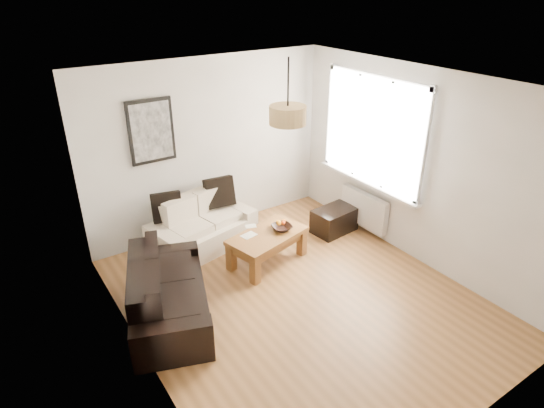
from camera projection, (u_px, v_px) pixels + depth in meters
floor at (299, 298)px, 5.67m from camera, size 4.50×4.50×0.00m
ceiling at (306, 85)px, 4.52m from camera, size 3.80×4.50×0.00m
wall_back at (209, 147)px, 6.77m from camera, size 3.80×0.04×2.60m
wall_front at (486, 315)px, 3.42m from camera, size 3.80×0.04×2.60m
wall_left at (134, 256)px, 4.14m from camera, size 0.04×4.50×2.60m
wall_right at (418, 168)px, 6.04m from camera, size 0.04×4.50×2.60m
window_bay at (374, 131)px, 6.48m from camera, size 0.14×1.90×1.60m
radiator at (364, 209)px, 7.01m from camera, size 0.10×0.90×0.52m
poster at (151, 131)px, 6.14m from camera, size 0.62×0.04×0.87m
pendant_shade at (288, 115)px, 4.90m from camera, size 0.40×0.40×0.20m
loveseat_cream at (202, 224)px, 6.62m from camera, size 1.60×1.08×0.73m
sofa_leather at (168, 290)px, 5.23m from camera, size 1.34×1.86×0.73m
coffee_table at (267, 248)px, 6.31m from camera, size 1.18×0.82×0.44m
ottoman at (334, 220)px, 7.09m from camera, size 0.69×0.48×0.37m
cushion_left at (167, 207)px, 6.40m from camera, size 0.43×0.22×0.41m
cushion_right at (219, 192)px, 6.81m from camera, size 0.45×0.18×0.43m
fruit_bowl at (282, 228)px, 6.30m from camera, size 0.30×0.30×0.07m
orange_a at (283, 223)px, 6.40m from camera, size 0.07×0.07×0.06m
orange_b at (284, 222)px, 6.44m from camera, size 0.08×0.08×0.07m
orange_c at (278, 223)px, 6.40m from camera, size 0.09×0.09×0.09m
papers at (249, 235)px, 6.17m from camera, size 0.22×0.18×0.01m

